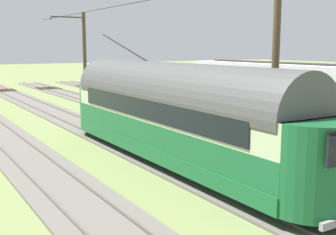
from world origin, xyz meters
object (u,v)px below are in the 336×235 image
object	(u,v)px
catenary_pole_foreground	(84,60)
catenary_pole_mid_near	(274,74)
switch_stand	(210,99)
track_end_bumper	(148,96)
boxcar_adjacent	(284,93)
vintage_streetcar	(172,112)

from	to	relation	value
catenary_pole_foreground	catenary_pole_mid_near	distance (m)	20.10
catenary_pole_foreground	catenary_pole_mid_near	world-z (taller)	same
catenary_pole_foreground	switch_stand	world-z (taller)	catenary_pole_foreground
track_end_bumper	switch_stand	bearing A→B (deg)	103.05
boxcar_adjacent	catenary_pole_foreground	world-z (taller)	catenary_pole_foreground
track_end_bumper	vintage_streetcar	bearing A→B (deg)	63.96
vintage_streetcar	boxcar_adjacent	xyz separation A→B (m)	(-10.10, -3.53, -0.10)
catenary_pole_mid_near	vintage_streetcar	bearing A→B (deg)	-53.73
vintage_streetcar	catenary_pole_mid_near	bearing A→B (deg)	126.27
track_end_bumper	catenary_pole_foreground	bearing A→B (deg)	26.82
vintage_streetcar	switch_stand	world-z (taller)	vintage_streetcar
vintage_streetcar	catenary_pole_mid_near	xyz separation A→B (m)	(-2.43, 3.31, 1.64)
vintage_streetcar	track_end_bumper	world-z (taller)	vintage_streetcar
catenary_pole_foreground	track_end_bumper	distance (m)	9.29
track_end_bumper	catenary_pole_mid_near	bearing A→B (deg)	72.25
catenary_pole_mid_near	boxcar_adjacent	bearing A→B (deg)	-138.31
boxcar_adjacent	track_end_bumper	world-z (taller)	boxcar_adjacent
switch_stand	track_end_bumper	distance (m)	7.61
boxcar_adjacent	vintage_streetcar	bearing A→B (deg)	19.25
switch_stand	track_end_bumper	xyz separation A→B (m)	(1.72, -7.41, -0.30)
boxcar_adjacent	switch_stand	size ratio (longest dim) A/B	12.00
switch_stand	vintage_streetcar	bearing A→B (deg)	48.30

